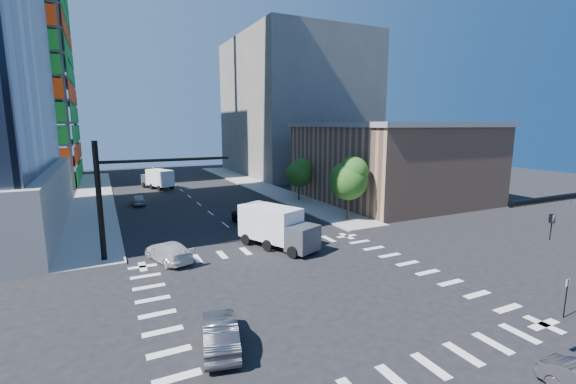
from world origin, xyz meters
TOP-DOWN VIEW (x-y plane):
  - ground at (0.00, 0.00)m, footprint 160.00×160.00m
  - road_markings at (0.00, 0.00)m, footprint 20.00×20.00m
  - sidewalk_ne at (12.50, 40.00)m, footprint 5.00×60.00m
  - sidewalk_nw at (-12.50, 40.00)m, footprint 5.00×60.00m
  - commercial_building at (25.00, 22.00)m, footprint 20.50×22.50m
  - bg_building_ne at (27.00, 55.00)m, footprint 24.00×30.00m
  - signal_mast_nw at (-10.00, 11.50)m, footprint 10.20×0.40m
  - tree_south at (12.63, 13.90)m, footprint 4.16×4.16m
  - tree_north at (12.93, 25.90)m, footprint 3.54×3.52m
  - no_parking_sign at (10.70, -9.00)m, footprint 0.30×0.06m
  - car_nb_far at (2.30, 16.93)m, footprint 2.95×5.84m
  - car_sb_near at (-7.04, 9.45)m, footprint 3.47×5.51m
  - car_sb_mid at (-7.20, 32.74)m, footprint 1.64×3.91m
  - car_sb_cross at (-6.76, -3.62)m, footprint 2.49×4.70m
  - box_truck_near at (1.89, 8.56)m, footprint 5.17×7.10m
  - box_truck_far at (-3.20, 45.65)m, footprint 4.64×6.45m

SIDE VIEW (x-z plane):
  - ground at x=0.00m, z-range 0.00..0.00m
  - road_markings at x=0.00m, z-range 0.00..0.01m
  - sidewalk_ne at x=12.50m, z-range 0.00..0.15m
  - sidewalk_nw at x=-12.50m, z-range 0.00..0.15m
  - car_sb_mid at x=-7.20m, z-range 0.00..1.32m
  - car_sb_cross at x=-6.76m, z-range 0.00..1.47m
  - car_sb_near at x=-7.04m, z-range 0.00..1.49m
  - car_nb_far at x=2.30m, z-range 0.00..1.59m
  - box_truck_far at x=-3.20m, z-range -0.18..2.93m
  - no_parking_sign at x=10.70m, z-range 0.28..2.48m
  - box_truck_near at x=1.89m, z-range -0.20..3.23m
  - tree_north at x=12.93m, z-range 1.10..6.88m
  - tree_south at x=12.63m, z-range 1.27..8.10m
  - commercial_building at x=25.00m, z-range 0.01..10.61m
  - signal_mast_nw at x=-10.00m, z-range 0.99..9.99m
  - bg_building_ne at x=27.00m, z-range 0.00..28.00m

